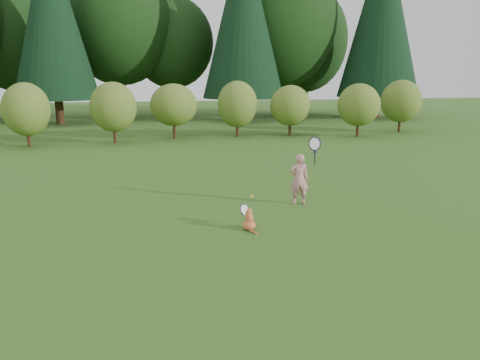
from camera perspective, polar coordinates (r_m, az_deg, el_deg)
name	(u,v)px	position (r m, az deg, el deg)	size (l,w,h in m)	color
ground	(240,223)	(9.30, -0.05, -5.31)	(100.00, 100.00, 0.00)	#325618
shrub_row	(173,110)	(21.76, -8.12, 8.50)	(28.00, 3.00, 2.80)	#556E22
woodland_backdrop	(155,2)	(32.03, -10.32, 20.58)	(48.00, 10.00, 15.00)	black
child	(300,178)	(10.65, 7.28, 0.25)	(0.68, 0.44, 1.73)	pink
cat	(249,218)	(8.88, 1.13, -4.71)	(0.33, 0.61, 0.56)	#BE4D24
tennis_ball	(252,197)	(8.98, 1.42, -2.03)	(0.07, 0.07, 0.07)	#A4CC18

